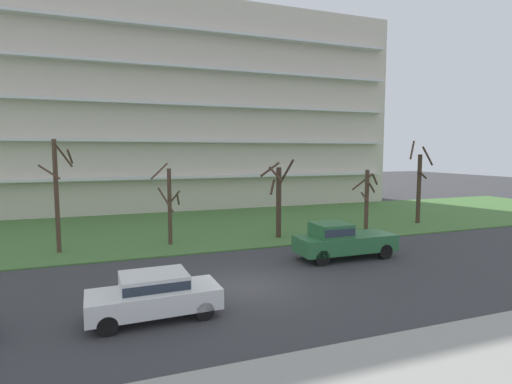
{
  "coord_description": "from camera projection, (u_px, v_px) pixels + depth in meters",
  "views": [
    {
      "loc": [
        -5.34,
        -15.61,
        5.67
      ],
      "look_at": [
        2.62,
        6.0,
        3.36
      ],
      "focal_mm": 28.2,
      "sensor_mm": 36.0,
      "label": 1
    }
  ],
  "objects": [
    {
      "name": "ground",
      "position": [
        247.0,
        286.0,
        16.98
      ],
      "size": [
        160.0,
        160.0,
        0.0
      ],
      "primitive_type": "plane",
      "color": "#38383A"
    },
    {
      "name": "apartment_building",
      "position": [
        161.0,
        110.0,
        41.77
      ],
      "size": [
        47.56,
        12.18,
        19.98
      ],
      "color": "beige",
      "rests_on": "ground"
    },
    {
      "name": "grass_lawn_strip",
      "position": [
        186.0,
        227.0,
        30.05
      ],
      "size": [
        80.0,
        16.0,
        0.08
      ],
      "primitive_type": "cube",
      "color": "#477238",
      "rests_on": "ground"
    },
    {
      "name": "tree_far_right",
      "position": [
        419.0,
        185.0,
        31.43
      ],
      "size": [
        1.77,
        1.79,
        6.56
      ],
      "color": "#423023",
      "rests_on": "ground"
    },
    {
      "name": "tree_right",
      "position": [
        367.0,
        198.0,
        28.5
      ],
      "size": [
        1.6,
        1.78,
        4.41
      ],
      "color": "#4C3828",
      "rests_on": "ground"
    },
    {
      "name": "pickup_green_center_left",
      "position": [
        341.0,
        240.0,
        21.34
      ],
      "size": [
        5.4,
        2.01,
        1.95
      ],
      "rotation": [
        0.0,
        0.0,
        3.14
      ],
      "color": "#2D6B3D",
      "rests_on": "ground"
    },
    {
      "name": "tree_left",
      "position": [
        169.0,
        204.0,
        24.19
      ],
      "size": [
        1.76,
        1.82,
        4.99
      ],
      "color": "#4C3828",
      "rests_on": "ground"
    },
    {
      "name": "tree_center",
      "position": [
        278.0,
        197.0,
        26.21
      ],
      "size": [
        2.05,
        1.87,
        5.21
      ],
      "color": "#423023",
      "rests_on": "ground"
    },
    {
      "name": "sedan_white_near_left",
      "position": [
        154.0,
        294.0,
        13.64
      ],
      "size": [
        4.46,
        1.96,
        1.57
      ],
      "rotation": [
        0.0,
        0.0,
        0.04
      ],
      "color": "white",
      "rests_on": "ground"
    },
    {
      "name": "tree_far_left",
      "position": [
        57.0,
        192.0,
        22.1
      ],
      "size": [
        1.73,
        1.66,
        6.37
      ],
      "color": "#4C3828",
      "rests_on": "ground"
    }
  ]
}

